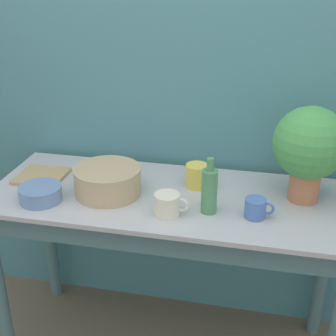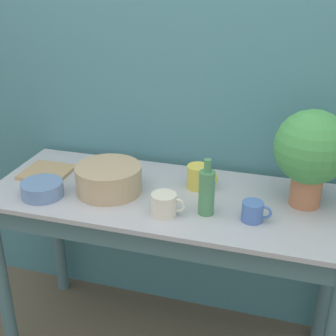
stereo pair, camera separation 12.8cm
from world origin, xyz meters
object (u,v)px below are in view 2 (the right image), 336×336
bottle_tall (207,191)px  mug_cream (164,204)px  tray_board (47,172)px  mug_blue (253,212)px  bowl_small_blue (42,189)px  potted_plant (311,150)px  bowl_wash_large (109,179)px  mug_yellow (199,177)px

bottle_tall → mug_cream: 0.17m
bottle_tall → tray_board: (-0.76, 0.14, -0.08)m
mug_blue → bowl_small_blue: (-0.84, -0.05, -0.01)m
potted_plant → bowl_wash_large: size_ratio=1.42×
mug_cream → bowl_small_blue: 0.52m
potted_plant → bowl_small_blue: size_ratio=2.27×
mug_blue → tray_board: bearing=171.4°
bowl_wash_large → mug_cream: bearing=-22.8°
potted_plant → mug_yellow: (-0.43, 0.02, -0.18)m
potted_plant → mug_cream: size_ratio=2.94×
bottle_tall → mug_yellow: bearing=110.7°
potted_plant → bottle_tall: (-0.36, -0.18, -0.14)m
potted_plant → mug_cream: bearing=-155.5°
bottle_tall → mug_cream: (-0.15, -0.05, -0.05)m
bowl_wash_large → tray_board: size_ratio=1.34×
tray_board → bowl_wash_large: bearing=-12.5°
bottle_tall → tray_board: bottle_tall is taller
potted_plant → mug_blue: 0.32m
potted_plant → tray_board: size_ratio=1.90×
mug_blue → tray_board: mug_blue is taller
mug_cream → tray_board: bearing=162.7°
mug_cream → bowl_small_blue: size_ratio=0.77×
bottle_tall → mug_yellow: 0.22m
mug_cream → bottle_tall: bearing=18.9°
bowl_wash_large → tray_board: bowl_wash_large is taller
mug_yellow → mug_blue: bearing=-38.8°
bottle_tall → mug_cream: bearing=-161.1°
potted_plant → mug_blue: bearing=-134.5°
potted_plant → bottle_tall: size_ratio=1.72×
mug_blue → mug_cream: 0.33m
mug_yellow → mug_cream: 0.26m
bottle_tall → bowl_small_blue: size_ratio=1.32×
bottle_tall → bowl_small_blue: 0.67m
mug_blue → mug_yellow: bearing=141.2°
mug_yellow → tray_board: size_ratio=0.65×
bottle_tall → mug_blue: (0.18, -0.00, -0.06)m
bottle_tall → bowl_small_blue: bottle_tall is taller
tray_board → mug_blue: bearing=-8.6°
mug_blue → bowl_small_blue: 0.84m
mug_blue → bowl_wash_large: bearing=173.6°
bottle_tall → tray_board: size_ratio=1.10×
mug_cream → bowl_small_blue: (-0.52, -0.00, -0.01)m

